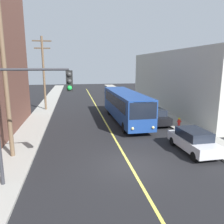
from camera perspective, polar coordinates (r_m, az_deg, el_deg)
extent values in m
plane|color=black|center=(14.19, 4.61, -13.37)|extent=(120.00, 120.00, 0.00)
cube|color=gray|center=(23.53, -19.24, -3.47)|extent=(2.50, 90.00, 0.15)
cube|color=gray|center=(25.47, 14.90, -2.05)|extent=(2.50, 90.00, 0.15)
cube|color=#D8CC4C|center=(28.26, -2.95, -0.44)|extent=(0.16, 60.00, 0.01)
cube|color=black|center=(20.71, -24.30, -1.57)|extent=(0.06, 11.96, 1.30)
cube|color=black|center=(20.26, -25.08, 7.27)|extent=(0.06, 11.96, 1.30)
cube|color=black|center=(20.32, -25.91, 16.28)|extent=(0.06, 11.96, 1.30)
cube|color=#B2B2A8|center=(34.05, 21.86, 7.46)|extent=(12.00, 25.30, 7.79)
cube|color=black|center=(31.59, 12.26, 3.56)|extent=(0.06, 17.71, 1.30)
cube|color=black|center=(31.30, 12.53, 9.37)|extent=(0.06, 17.71, 1.30)
cube|color=navy|center=(24.24, 3.38, 1.87)|extent=(2.79, 12.05, 2.75)
cube|color=black|center=(18.52, 7.97, 0.27)|extent=(2.35, 0.13, 1.40)
cube|color=black|center=(29.92, 0.55, 5.02)|extent=(2.30, 0.13, 1.10)
cube|color=black|center=(23.88, 0.47, 3.01)|extent=(0.27, 10.20, 1.10)
cube|color=black|center=(24.50, 6.24, 3.17)|extent=(0.27, 10.20, 1.10)
cube|color=orange|center=(18.41, 8.02, 2.11)|extent=(1.79, 0.10, 0.30)
sphere|color=#F9D872|center=(18.56, 5.27, -4.24)|extent=(0.24, 0.24, 0.24)
sphere|color=#F9D872|center=(19.12, 10.42, -3.91)|extent=(0.24, 0.24, 0.24)
cylinder|color=black|center=(20.30, 3.18, -3.97)|extent=(0.32, 1.01, 1.00)
cylinder|color=black|center=(20.95, 9.17, -3.60)|extent=(0.32, 1.01, 1.00)
cylinder|color=black|center=(27.62, -0.71, 0.34)|extent=(0.32, 1.01, 1.00)
cylinder|color=black|center=(28.10, 3.81, 0.51)|extent=(0.32, 1.01, 1.00)
cube|color=#B7B7BC|center=(16.92, 20.01, -7.38)|extent=(1.94, 4.46, 0.70)
cube|color=black|center=(16.73, 20.16, -5.27)|extent=(1.70, 2.52, 0.60)
cylinder|color=black|center=(15.45, 20.27, -10.64)|extent=(0.24, 0.65, 0.64)
cylinder|color=black|center=(16.32, 25.12, -9.83)|extent=(0.24, 0.65, 0.64)
cylinder|color=black|center=(17.88, 15.21, -7.21)|extent=(0.24, 0.65, 0.64)
cylinder|color=black|center=(18.64, 19.63, -6.71)|extent=(0.24, 0.65, 0.64)
cube|color=black|center=(23.67, 10.92, -1.43)|extent=(1.94, 4.46, 0.70)
cube|color=black|center=(23.53, 10.98, 0.11)|extent=(1.70, 2.51, 0.60)
cylinder|color=black|center=(22.11, 10.44, -3.30)|extent=(0.24, 0.65, 0.64)
cylinder|color=black|center=(22.75, 14.19, -3.04)|extent=(0.24, 0.65, 0.64)
cylinder|color=black|center=(24.82, 7.86, -1.53)|extent=(0.24, 0.65, 0.64)
cylinder|color=black|center=(25.40, 11.27, -1.35)|extent=(0.24, 0.65, 0.64)
cube|color=silver|center=(28.10, 7.10, 0.80)|extent=(1.85, 4.42, 0.70)
cube|color=black|center=(27.98, 7.14, 2.11)|extent=(1.65, 2.48, 0.60)
cylinder|color=black|center=(26.55, 6.33, -0.61)|extent=(0.23, 0.64, 0.64)
cylinder|color=black|center=(27.01, 9.60, -0.49)|extent=(0.23, 0.64, 0.64)
cylinder|color=black|center=(29.38, 4.77, 0.64)|extent=(0.23, 0.64, 0.64)
cylinder|color=black|center=(29.81, 7.76, 0.74)|extent=(0.23, 0.64, 0.64)
cylinder|color=brown|center=(15.40, -25.77, 9.94)|extent=(0.28, 0.28, 11.37)
cylinder|color=brown|center=(31.05, -17.01, 9.30)|extent=(0.28, 0.28, 9.50)
cube|color=#4C3D2D|center=(31.17, -17.49, 16.93)|extent=(2.40, 0.16, 0.16)
cube|color=#4C3D2D|center=(31.10, -17.39, 15.28)|extent=(2.00, 0.16, 0.16)
cylinder|color=#2D2D33|center=(11.26, -20.00, 10.17)|extent=(3.50, 0.12, 0.12)
cube|color=black|center=(11.12, -10.81, 7.81)|extent=(0.32, 0.36, 1.00)
sphere|color=#2D2D2D|center=(10.91, -10.89, 9.42)|extent=(0.22, 0.22, 0.22)
sphere|color=#2D2D2D|center=(10.93, -10.82, 7.74)|extent=(0.22, 0.22, 0.22)
sphere|color=green|center=(10.96, -10.75, 6.07)|extent=(0.22, 0.22, 0.22)
cylinder|color=red|center=(22.92, 16.74, -2.61)|extent=(0.26, 0.26, 0.70)
sphere|color=gold|center=(22.84, 16.80, -1.71)|extent=(0.24, 0.24, 0.24)
cylinder|color=red|center=(22.83, 16.40, -2.38)|extent=(0.12, 0.10, 0.10)
cylinder|color=red|center=(22.97, 17.11, -2.34)|extent=(0.12, 0.10, 0.10)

